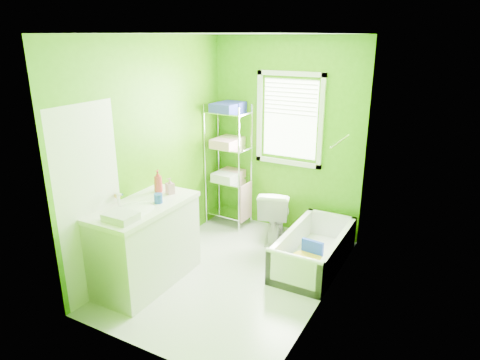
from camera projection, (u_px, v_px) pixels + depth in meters
The scene contains 9 objects.
ground at pixel (233, 274), 4.88m from camera, with size 2.90×2.90×0.00m, color silver.
room_envelope at pixel (232, 142), 4.39m from camera, with size 2.14×2.94×2.62m.
window at pixel (290, 114), 5.53m from camera, with size 0.92×0.05×1.22m.
door at pixel (91, 205), 4.20m from camera, with size 0.09×0.80×2.00m.
right_wall_decor at pixel (328, 179), 3.97m from camera, with size 0.04×1.48×1.17m.
bathtub at pixel (313, 255), 5.02m from camera, with size 0.63×1.36×0.44m.
toilet at pixel (275, 214), 5.63m from camera, with size 0.40×0.70×0.71m, color white.
vanity at pixel (145, 242), 4.59m from camera, with size 0.62×1.22×1.17m.
wire_shelf_unit at pixel (229, 152), 5.88m from camera, with size 0.60×0.48×1.74m.
Camera 1 is at (2.12, -3.72, 2.59)m, focal length 32.00 mm.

